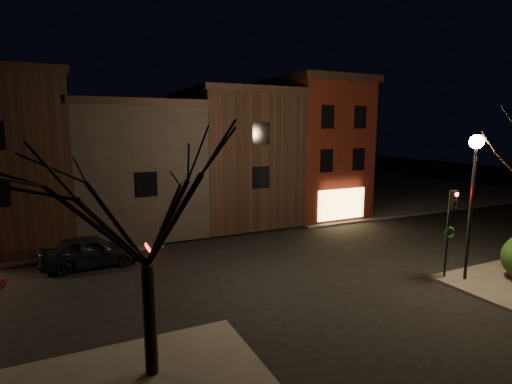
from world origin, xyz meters
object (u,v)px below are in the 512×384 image
Objects in this scene: traffic_signal at (451,220)px; bare_tree_left at (144,185)px; street_lamp_near at (474,168)px; parked_car_a at (91,251)px.

traffic_signal is 13.93m from bare_tree_left.
bare_tree_left is at bearing -173.74° from traffic_signal.
street_lamp_near reaches higher than parked_car_a.
parked_car_a is (-14.58, 8.91, -2.01)m from traffic_signal.
street_lamp_near is at bearing 4.03° from bare_tree_left.
bare_tree_left is (-14.20, -1.00, 0.25)m from street_lamp_near.
traffic_signal is at bearing 140.63° from street_lamp_near.
traffic_signal is 17.21m from parked_car_a.
traffic_signal is (-0.60, 0.49, -2.37)m from street_lamp_near.
traffic_signal is 0.54× the size of bare_tree_left.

